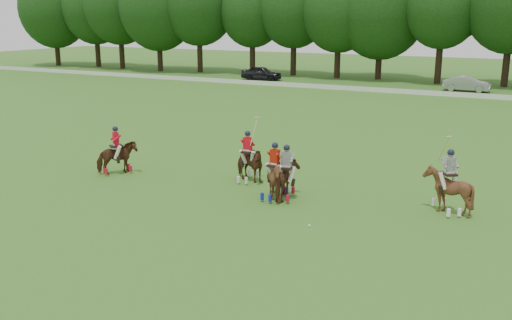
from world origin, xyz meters
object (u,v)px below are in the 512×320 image
at_px(polo_stripe_a, 286,180).
at_px(polo_red_c, 275,179).
at_px(car_mid, 467,84).
at_px(polo_red_b, 248,164).
at_px(car_left, 262,73).
at_px(polo_ball, 309,226).
at_px(polo_stripe_b, 448,190).
at_px(polo_red_a, 117,157).

bearing_deg(polo_stripe_a, polo_red_c, -156.72).
distance_m(car_mid, polo_red_b, 37.25).
xyz_separation_m(car_left, polo_ball, (22.49, -40.98, -0.74)).
xyz_separation_m(polo_red_b, polo_stripe_b, (8.53, -0.23, 0.07)).
distance_m(polo_red_c, polo_ball, 3.42).
height_order(polo_red_a, polo_ball, polo_red_a).
bearing_deg(car_mid, car_left, 90.19).
xyz_separation_m(car_left, polo_stripe_b, (26.47, -37.23, 0.10)).
distance_m(car_left, polo_ball, 46.75).
relative_size(polo_red_a, polo_stripe_a, 1.00).
distance_m(car_left, polo_red_c, 43.59).
relative_size(car_left, polo_red_c, 1.98).
bearing_deg(polo_red_a, car_mid, 75.08).
distance_m(polo_red_a, polo_red_c, 8.11).
relative_size(car_mid, polo_stripe_a, 1.96).
bearing_deg(polo_red_c, polo_stripe_a, 23.28).
bearing_deg(polo_red_b, polo_red_c, -38.72).
distance_m(polo_red_a, polo_stripe_b, 14.59).
bearing_deg(polo_stripe_b, polo_stripe_a, -167.81).
xyz_separation_m(car_mid, polo_red_c, (-2.19, -38.70, 0.11)).
height_order(polo_stripe_a, polo_stripe_b, polo_stripe_b).
bearing_deg(polo_ball, car_mid, 90.34).
relative_size(car_left, polo_red_a, 2.05).
xyz_separation_m(polo_red_a, polo_stripe_b, (14.52, 1.43, 0.08)).
height_order(polo_red_a, polo_red_b, polo_red_b).
xyz_separation_m(polo_red_c, polo_stripe_b, (6.41, 1.48, 0.05)).
height_order(polo_red_a, polo_stripe_b, polo_stripe_b).
bearing_deg(polo_stripe_b, polo_red_a, -174.38).
relative_size(polo_stripe_b, polo_ball, 32.95).
bearing_deg(polo_red_a, car_left, 107.18).
xyz_separation_m(polo_red_c, polo_stripe_a, (0.42, 0.18, -0.04)).
distance_m(car_left, car_mid, 22.25).
distance_m(car_left, polo_red_b, 41.12).
relative_size(polo_red_b, polo_stripe_a, 1.26).
relative_size(polo_red_c, polo_stripe_a, 1.04).
distance_m(polo_red_b, polo_stripe_b, 8.54).
bearing_deg(car_mid, polo_red_c, 176.96).
bearing_deg(car_mid, polo_stripe_b, -173.34).
height_order(car_left, polo_stripe_a, polo_stripe_a).
height_order(polo_stripe_b, polo_ball, polo_stripe_b).
xyz_separation_m(polo_stripe_a, polo_ball, (2.00, -2.46, -0.76)).
distance_m(polo_stripe_a, polo_stripe_b, 6.12).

